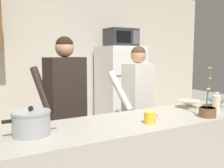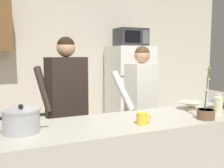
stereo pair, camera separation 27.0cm
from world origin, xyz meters
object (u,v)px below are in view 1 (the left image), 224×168
Objects in this scene: bread_bowl at (216,102)px; empty_bowl at (189,103)px; cooking_pot at (31,123)px; coffee_mug at (150,118)px; person_by_sink at (137,96)px; person_near_pot at (65,96)px; bottle_near_edge at (216,102)px; potted_orchid at (207,110)px; microwave at (121,37)px; refrigerator at (120,95)px.

bread_bowl is 0.32m from empty_bowl.
coffee_mug is (0.90, -0.17, -0.04)m from cooking_pot.
person_by_sink reaches higher than coffee_mug.
bread_bowl is (1.04, 0.19, 0.00)m from coffee_mug.
bread_bowl is (1.41, -0.77, -0.07)m from person_near_pot.
potted_orchid is (-0.27, -0.12, -0.03)m from bottle_near_edge.
empty_bowl is (-0.21, -1.69, -0.78)m from microwave.
cooking_pot is 2.90× the size of coffee_mug.
person_by_sink reaches higher than bread_bowl.
microwave reaches higher than person_near_pot.
potted_orchid is (0.96, -1.04, -0.06)m from person_near_pot.
refrigerator is 7.82× the size of bread_bowl.
potted_orchid is (0.06, -0.99, 0.01)m from person_by_sink.
coffee_mug is 0.79m from empty_bowl.
person_near_pot is 1.61m from bread_bowl.
potted_orchid reaches higher than coffee_mug.
microwave is 1.05× the size of potted_orchid.
potted_orchid is at bearing -9.59° from cooking_pot.
person_near_pot is 7.03× the size of empty_bowl.
empty_bowl is at bearing -97.03° from refrigerator.
coffee_mug reaches higher than empty_bowl.
bottle_near_edge reaches higher than empty_bowl.
person_by_sink is 8.36× the size of bottle_near_edge.
bottle_near_edge is (-0.19, -0.15, 0.04)m from bread_bowl.
potted_orchid is (0.59, -0.08, 0.01)m from coffee_mug.
coffee_mug is at bearing -68.88° from person_near_pot.
person_near_pot is (-1.32, -1.01, -0.71)m from microwave.
person_by_sink is at bearing -111.72° from microwave.
cooking_pot reaches higher than coffee_mug.
person_by_sink is 0.89m from bread_bowl.
cooking_pot is at bearing 175.74° from bottle_near_edge.
person_by_sink is at bearing 93.54° from potted_orchid.
coffee_mug is 0.64× the size of bread_bowl.
cooking_pot is 1.51m from potted_orchid.
person_near_pot reaches higher than coffee_mug.
bread_bowl is 0.87× the size of empty_bowl.
microwave reaches higher than refrigerator.
empty_bowl is at bearing 116.06° from bottle_near_edge.
cooking_pot is at bearing -123.76° from person_near_pot.
microwave is 2.55× the size of bottle_near_edge.
potted_orchid is at bearing -99.96° from microwave.
person_near_pot is 12.69× the size of coffee_mug.
refrigerator reaches higher than bread_bowl.
person_near_pot is 4.37× the size of cooking_pot.
person_by_sink is at bearing -111.32° from refrigerator.
refrigerator is 8.52× the size of bottle_near_edge.
potted_orchid reaches higher than bottle_near_edge.
person_by_sink is (-0.42, -1.06, -0.77)m from microwave.
bread_bowl reaches higher than empty_bowl.
refrigerator is 6.79× the size of empty_bowl.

